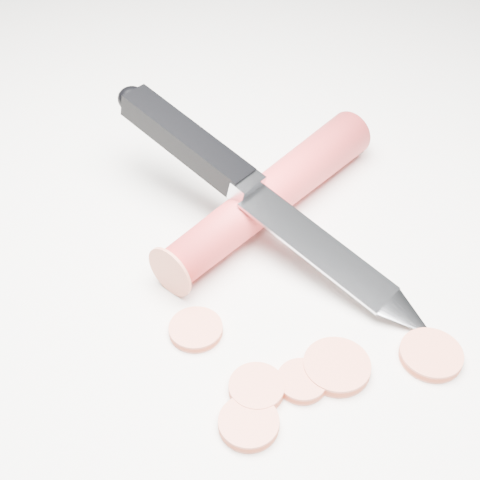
{
  "coord_description": "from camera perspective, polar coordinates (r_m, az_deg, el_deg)",
  "views": [
    {
      "loc": [
        -0.03,
        -0.28,
        0.32
      ],
      "look_at": [
        -0.05,
        0.05,
        0.02
      ],
      "focal_mm": 50.0,
      "sensor_mm": 36.0,
      "label": 1
    }
  ],
  "objects": [
    {
      "name": "ground",
      "position": [
        0.43,
        5.77,
        -6.08
      ],
      "size": [
        2.4,
        2.4,
        0.0
      ],
      "primitive_type": "plane",
      "color": "silver",
      "rests_on": "ground"
    },
    {
      "name": "carrot",
      "position": [
        0.48,
        2.69,
        3.96
      ],
      "size": [
        0.15,
        0.19,
        0.03
      ],
      "primitive_type": "cylinder",
      "rotation": [
        1.57,
        0.0,
        -0.65
      ],
      "color": "red",
      "rests_on": "ground"
    },
    {
      "name": "carrot_slice_0",
      "position": [
        0.4,
        8.25,
        -10.65
      ],
      "size": [
        0.04,
        0.04,
        0.01
      ],
      "primitive_type": "cylinder",
      "color": "#D76B4E",
      "rests_on": "ground"
    },
    {
      "name": "carrot_slice_1",
      "position": [
        0.41,
        -3.79,
        -7.62
      ],
      "size": [
        0.03,
        0.03,
        0.01
      ],
      "primitive_type": "cylinder",
      "color": "#D76B4E",
      "rests_on": "ground"
    },
    {
      "name": "carrot_slice_2",
      "position": [
        0.42,
        15.98,
        -9.41
      ],
      "size": [
        0.04,
        0.04,
        0.01
      ],
      "primitive_type": "cylinder",
      "color": "#D76B4E",
      "rests_on": "ground"
    },
    {
      "name": "carrot_slice_3",
      "position": [
        0.39,
        1.43,
        -12.51
      ],
      "size": [
        0.03,
        0.03,
        0.01
      ],
      "primitive_type": "cylinder",
      "color": "#D76B4E",
      "rests_on": "ground"
    },
    {
      "name": "carrot_slice_4",
      "position": [
        0.37,
        0.75,
        -15.37
      ],
      "size": [
        0.03,
        0.03,
        0.01
      ],
      "primitive_type": "cylinder",
      "color": "#D76B4E",
      "rests_on": "ground"
    },
    {
      "name": "carrot_slice_5",
      "position": [
        0.39,
        5.31,
        -11.92
      ],
      "size": [
        0.03,
        0.03,
        0.01
      ],
      "primitive_type": "cylinder",
      "color": "#D76B4E",
      "rests_on": "ground"
    },
    {
      "name": "kitchen_knife",
      "position": [
        0.45,
        2.1,
        3.74
      ],
      "size": [
        0.24,
        0.19,
        0.08
      ],
      "primitive_type": null,
      "color": "#B5B7BC",
      "rests_on": "ground"
    }
  ]
}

